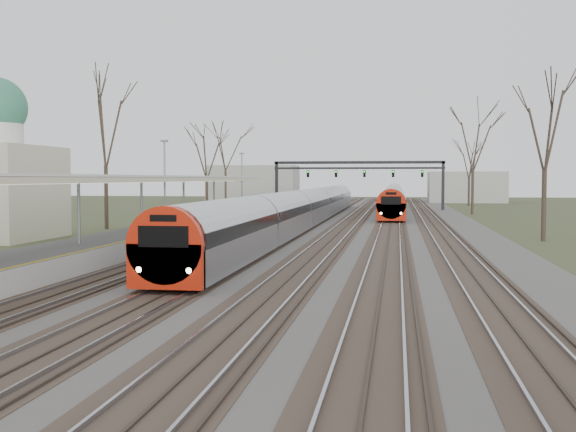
{
  "coord_description": "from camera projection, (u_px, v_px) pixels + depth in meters",
  "views": [
    {
      "loc": [
        5.03,
        -4.4,
        3.95
      ],
      "look_at": [
        -0.55,
        32.35,
        2.0
      ],
      "focal_mm": 45.0,
      "sensor_mm": 36.0,
      "label": 1
    }
  ],
  "objects": [
    {
      "name": "signal_gantry",
      "position": [
        359.0,
        170.0,
        88.91
      ],
      "size": [
        21.0,
        0.59,
        6.08
      ],
      "color": "black",
      "rests_on": "ground"
    },
    {
      "name": "track_bed",
      "position": [
        339.0,
        225.0,
        59.57
      ],
      "size": [
        24.0,
        160.0,
        0.22
      ],
      "color": "#474442",
      "rests_on": "ground"
    },
    {
      "name": "tree_west_far",
      "position": [
        105.0,
        125.0,
        54.83
      ],
      "size": [
        5.5,
        5.5,
        11.33
      ],
      "color": "#2D231C",
      "rests_on": "ground"
    },
    {
      "name": "platform",
      "position": [
        162.0,
        235.0,
        43.66
      ],
      "size": [
        3.5,
        69.0,
        1.0
      ],
      "primitive_type": "cube",
      "color": "#9E9B93",
      "rests_on": "ground"
    },
    {
      "name": "train_far",
      "position": [
        393.0,
        196.0,
        98.63
      ],
      "size": [
        2.62,
        75.21,
        3.05
      ],
      "color": "#9B9EA5",
      "rests_on": "ground"
    },
    {
      "name": "tree_east_far",
      "position": [
        545.0,
        124.0,
        44.29
      ],
      "size": [
        5.0,
        5.0,
        10.3
      ],
      "color": "#2D231C",
      "rests_on": "ground"
    },
    {
      "name": "train_near",
      "position": [
        307.0,
        208.0,
        60.44
      ],
      "size": [
        2.62,
        75.21,
        3.05
      ],
      "color": "#9B9EA5",
      "rests_on": "ground"
    },
    {
      "name": "canopy",
      "position": [
        135.0,
        179.0,
        39.03
      ],
      "size": [
        4.1,
        50.0,
        3.11
      ],
      "color": "slate",
      "rests_on": "platform"
    }
  ]
}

